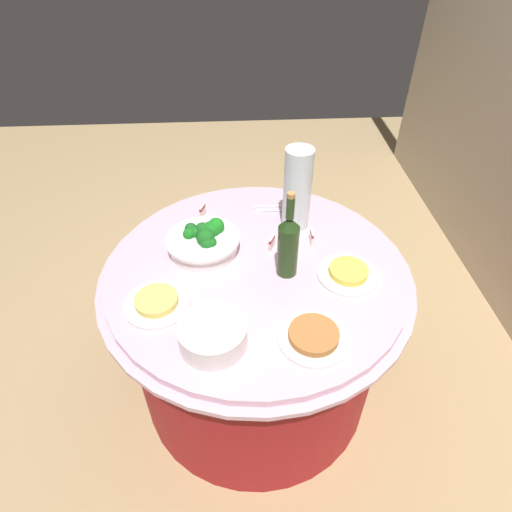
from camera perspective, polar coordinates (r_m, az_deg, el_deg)
The scene contains 13 objects.
ground_plane at distance 2.15m, azimuth -0.00°, elevation -16.11°, with size 6.00×6.00×0.00m, color tan.
buffet_table at distance 1.85m, azimuth -0.00°, elevation -9.76°, with size 1.16×1.16×0.74m.
broccoli_bowl at distance 1.64m, azimuth -6.92°, elevation 2.02°, with size 0.28×0.28×0.11m.
plate_stack at distance 1.32m, azimuth -5.77°, elevation -10.31°, with size 0.21×0.21×0.08m.
wine_bottle at distance 1.48m, azimuth 4.27°, elevation 1.56°, with size 0.07×0.07×0.34m.
decorative_fruit_vase at distance 1.70m, azimuth 5.47°, elevation 8.49°, with size 0.11×0.11×0.34m.
serving_tongs at distance 1.87m, azimuth 2.00°, elevation 6.30°, with size 0.05×0.17×0.01m.
food_plate_peanuts at distance 1.35m, azimuth 7.61°, elevation -10.51°, with size 0.22×0.22×0.04m.
food_plate_noodles at distance 1.47m, azimuth -12.99°, elevation -6.00°, with size 0.22×0.22×0.04m.
food_plate_fried_egg at distance 1.57m, azimuth 12.11°, elevation -2.23°, with size 0.22×0.22×0.04m.
label_placard_front at distance 1.69m, azimuth 7.39°, elevation 2.59°, with size 0.05×0.01×0.05m.
label_placard_mid at distance 1.64m, azimuth 2.10°, elevation 1.82°, with size 0.05×0.03×0.05m.
label_placard_rear at distance 1.82m, azimuth -7.08°, elevation 5.99°, with size 0.05×0.02×0.05m.
Camera 1 is at (1.17, -0.07, 1.81)m, focal length 30.22 mm.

